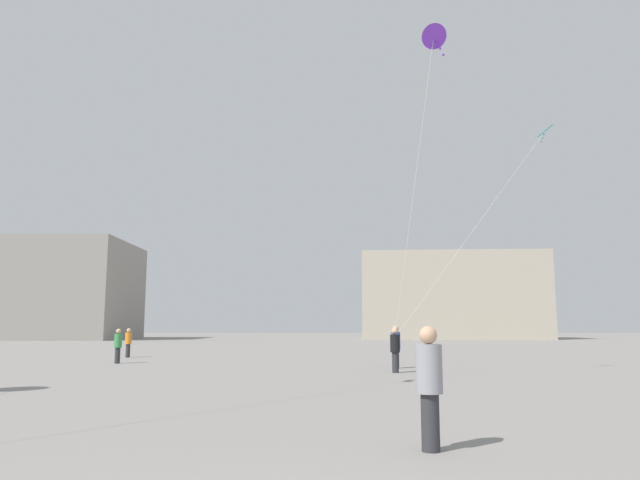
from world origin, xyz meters
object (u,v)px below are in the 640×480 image
at_px(person_in_blue, 396,345).
at_px(building_centre_hall, 452,296).
at_px(person_in_orange, 128,341).
at_px(kite_cyan_delta, 543,134).
at_px(building_left_hall, 57,291).
at_px(person_in_green, 118,344).
at_px(person_in_grey, 429,382).
at_px(person_in_black, 395,348).
at_px(kite_violet_diamond, 433,41).

height_order(person_in_blue, building_centre_hall, building_centre_hall).
height_order(person_in_orange, person_in_blue, person_in_blue).
height_order(kite_cyan_delta, building_left_hall, kite_cyan_delta).
distance_m(person_in_green, building_left_hall, 57.89).
distance_m(person_in_green, building_centre_hall, 61.05).
height_order(person_in_grey, kite_cyan_delta, kite_cyan_delta).
bearing_deg(person_in_orange, person_in_green, 54.00).
bearing_deg(building_centre_hall, kite_cyan_delta, -93.11).
bearing_deg(person_in_orange, person_in_grey, 67.31).
relative_size(person_in_green, kite_cyan_delta, 0.12).
xyz_separation_m(person_in_grey, person_in_black, (0.98, 14.45, -0.04)).
bearing_deg(person_in_blue, person_in_black, -32.94).
xyz_separation_m(person_in_orange, kite_cyan_delta, (25.89, 4.52, 13.68)).
relative_size(person_in_green, person_in_grey, 0.92).
bearing_deg(building_centre_hall, person_in_orange, -119.96).
height_order(person_in_green, person_in_orange, person_in_green).
height_order(person_in_green, kite_cyan_delta, kite_cyan_delta).
xyz_separation_m(person_in_green, person_in_orange, (-1.38, 5.44, -0.00)).
xyz_separation_m(kite_violet_diamond, building_centre_hall, (12.81, 62.65, -6.31)).
bearing_deg(kite_violet_diamond, person_in_orange, 138.89).
height_order(kite_violet_diamond, building_left_hall, building_left_hall).
relative_size(person_in_grey, person_in_black, 1.05).
xyz_separation_m(person_in_grey, person_in_blue, (1.27, 16.91, 0.00)).
relative_size(person_in_grey, person_in_orange, 1.08).
xyz_separation_m(person_in_green, person_in_grey, (11.80, -19.84, 0.07)).
height_order(person_in_grey, person_in_blue, person_in_blue).
bearing_deg(kite_cyan_delta, building_centre_hall, 86.89).
height_order(person_in_grey, kite_violet_diamond, kite_violet_diamond).
relative_size(person_in_green, person_in_orange, 1.00).
bearing_deg(building_centre_hall, person_in_grey, -101.50).
xyz_separation_m(person_in_blue, building_left_hall, (-40.13, 53.80, 5.52)).
distance_m(building_left_hall, building_centre_hall, 54.13).
bearing_deg(person_in_orange, building_centre_hall, -170.19).
distance_m(person_in_grey, person_in_orange, 28.51).
bearing_deg(person_in_grey, person_in_blue, 149.88).
distance_m(person_in_blue, building_left_hall, 67.35).
distance_m(kite_cyan_delta, building_centre_hall, 45.50).
distance_m(person_in_black, building_left_hall, 69.17).
xyz_separation_m(person_in_orange, person_in_black, (14.17, -10.84, 0.03)).
distance_m(person_in_blue, building_centre_hall, 59.35).
bearing_deg(kite_violet_diamond, kite_cyan_delta, 60.08).
bearing_deg(person_in_black, kite_violet_diamond, 40.73).
xyz_separation_m(person_in_orange, person_in_blue, (14.45, -8.37, 0.08)).
bearing_deg(person_in_orange, person_in_blue, 99.68).
bearing_deg(kite_cyan_delta, person_in_green, -157.88).
bearing_deg(person_in_grey, building_centre_hall, 142.67).
bearing_deg(person_in_green, building_left_hall, -96.62).
bearing_deg(person_in_grey, person_in_green, -175.09).
distance_m(kite_violet_diamond, building_centre_hall, 64.26).
xyz_separation_m(person_in_green, building_centre_hall, (26.94, 54.56, 5.00)).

